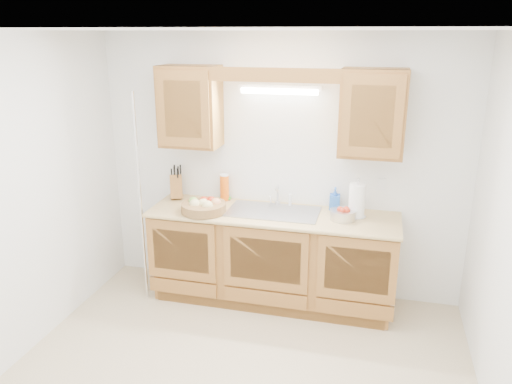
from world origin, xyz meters
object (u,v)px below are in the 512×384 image
(fruit_basket, at_px, (204,206))
(apple_bowl, at_px, (343,214))
(paper_towel, at_px, (357,201))
(knife_block, at_px, (176,186))

(fruit_basket, distance_m, apple_bowl, 1.27)
(paper_towel, xyz_separation_m, apple_bowl, (-0.11, -0.09, -0.10))
(knife_block, height_order, paper_towel, paper_towel)
(fruit_basket, relative_size, paper_towel, 1.17)
(fruit_basket, bearing_deg, apple_bowl, 5.48)
(paper_towel, height_order, apple_bowl, paper_towel)
(knife_block, relative_size, apple_bowl, 1.20)
(paper_towel, bearing_deg, apple_bowl, -140.20)
(paper_towel, distance_m, apple_bowl, 0.17)
(knife_block, bearing_deg, apple_bowl, -31.10)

